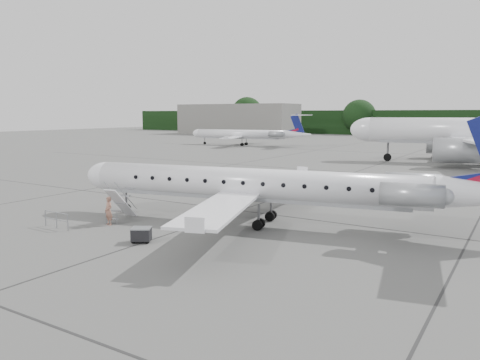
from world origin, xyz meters
The scene contains 10 objects.
ground centered at (0.00, 0.00, 0.00)m, with size 320.00×320.00×0.00m, color #5C5C59.
treeline centered at (0.00, 130.00, 4.00)m, with size 260.00×4.00×8.00m, color black.
terminal_building centered at (-70.00, 110.00, 5.00)m, with size 40.00×14.00×10.00m, color slate.
main_regional_jet centered at (-1.35, 2.11, 3.56)m, with size 27.76×19.99×7.12m, color silver, non-canonical shape.
airstair centered at (-8.99, -1.67, 1.12)m, with size 0.85×2.36×2.23m, color silver, non-canonical shape.
passenger centered at (-8.73, -2.98, 0.91)m, with size 0.66×0.43×1.82m, color #9C6855.
safety_railing centered at (-10.82, -5.28, 0.50)m, with size 2.20×0.08×1.00m, color gray, non-canonical shape.
baggage_cart centered at (-4.19, -4.84, 0.44)m, with size 1.01×0.82×0.88m, color black, non-canonical shape.
bg_narrowbody centered at (6.69, 49.47, 6.38)m, with size 35.56×25.60×12.77m, color silver, non-canonical shape.
bg_regional_left centered at (-40.78, 64.51, 3.42)m, with size 26.06×18.76×6.84m, color silver, non-canonical shape.
Camera 1 is at (13.54, -23.16, 7.01)m, focal length 35.00 mm.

